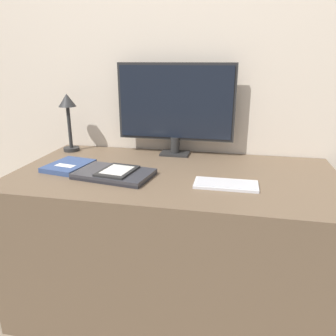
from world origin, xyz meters
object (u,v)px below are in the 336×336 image
at_px(keyboard, 226,184).
at_px(ereader, 117,171).
at_px(notebook, 69,166).
at_px(monitor, 175,106).
at_px(desk_lamp, 68,112).
at_px(laptop, 114,174).

xyz_separation_m(keyboard, ereader, (-0.48, 0.01, 0.02)).
bearing_deg(notebook, monitor, 36.49).
bearing_deg(desk_lamp, monitor, 4.18).
bearing_deg(ereader, desk_lamp, 138.14).
xyz_separation_m(laptop, notebook, (-0.26, 0.07, -0.00)).
bearing_deg(desk_lamp, ereader, -41.86).
xyz_separation_m(monitor, ereader, (-0.19, -0.42, -0.24)).
distance_m(keyboard, notebook, 0.77).
height_order(desk_lamp, notebook, desk_lamp).
xyz_separation_m(monitor, desk_lamp, (-0.61, -0.04, -0.04)).
bearing_deg(desk_lamp, notebook, -65.00).
bearing_deg(ereader, laptop, 163.87).
bearing_deg(laptop, ereader, -16.13).
distance_m(ereader, desk_lamp, 0.60).
xyz_separation_m(monitor, notebook, (-0.47, -0.34, -0.26)).
relative_size(keyboard, desk_lamp, 0.81).
bearing_deg(desk_lamp, keyboard, -23.13).
distance_m(keyboard, ereader, 0.49).
height_order(monitor, ereader, monitor).
bearing_deg(notebook, keyboard, -6.41).
bearing_deg(keyboard, ereader, 178.78).
distance_m(monitor, laptop, 0.53).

